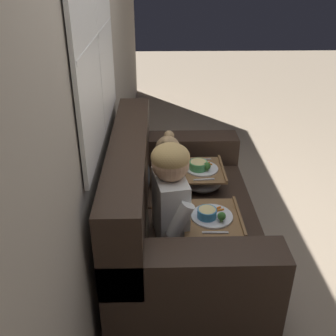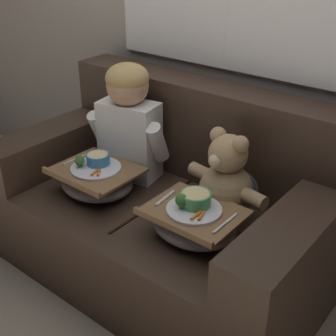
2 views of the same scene
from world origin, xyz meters
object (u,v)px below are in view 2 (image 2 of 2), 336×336
(child_figure, at_px, (129,116))
(teddy_bear, at_px, (225,180))
(throw_pillow_behind_teddy, at_px, (247,169))
(lap_tray_teddy, at_px, (194,221))
(lap_tray_child, at_px, (97,179))
(throw_pillow_behind_child, at_px, (153,137))
(couch, at_px, (170,211))

(child_figure, height_order, teddy_bear, child_figure)
(throw_pillow_behind_teddy, xyz_separation_m, lap_tray_teddy, (-0.00, -0.42, -0.08))
(throw_pillow_behind_teddy, bearing_deg, lap_tray_child, -144.07)
(child_figure, distance_m, teddy_bear, 0.60)
(throw_pillow_behind_child, bearing_deg, teddy_bear, -17.73)
(couch, bearing_deg, teddy_bear, 5.98)
(couch, height_order, teddy_bear, couch)
(couch, xyz_separation_m, lap_tray_teddy, (0.29, -0.21, 0.17))
(throw_pillow_behind_child, xyz_separation_m, lap_tray_child, (-0.00, -0.42, -0.08))
(couch, height_order, lap_tray_child, couch)
(throw_pillow_behind_child, height_order, lap_tray_teddy, throw_pillow_behind_child)
(child_figure, distance_m, lap_tray_child, 0.35)
(throw_pillow_behind_child, bearing_deg, child_figure, -89.94)
(throw_pillow_behind_teddy, relative_size, teddy_bear, 0.73)
(throw_pillow_behind_teddy, bearing_deg, throw_pillow_behind_child, 180.00)
(couch, relative_size, teddy_bear, 3.68)
(lap_tray_child, bearing_deg, couch, 35.25)
(throw_pillow_behind_child, bearing_deg, throw_pillow_behind_teddy, 0.00)
(throw_pillow_behind_child, height_order, lap_tray_child, throw_pillow_behind_child)
(throw_pillow_behind_teddy, height_order, child_figure, child_figure)
(couch, relative_size, throw_pillow_behind_teddy, 5.04)
(throw_pillow_behind_child, bearing_deg, lap_tray_teddy, -36.01)
(throw_pillow_behind_child, relative_size, child_figure, 0.56)
(lap_tray_teddy, bearing_deg, teddy_bear, 89.95)
(child_figure, bearing_deg, throw_pillow_behind_teddy, 17.31)
(throw_pillow_behind_child, relative_size, lap_tray_child, 0.85)
(couch, bearing_deg, lap_tray_child, -144.75)
(throw_pillow_behind_teddy, xyz_separation_m, lap_tray_child, (-0.58, -0.42, -0.08))
(couch, relative_size, child_figure, 2.69)
(child_figure, relative_size, lap_tray_teddy, 1.53)
(couch, xyz_separation_m, teddy_bear, (0.29, 0.03, 0.27))
(child_figure, bearing_deg, lap_tray_child, -90.32)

